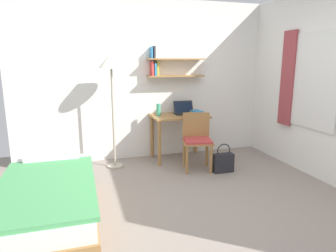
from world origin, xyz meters
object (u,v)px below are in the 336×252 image
(desk, at_px, (179,124))
(bed, at_px, (49,202))
(laptop, at_px, (184,111))
(desk_chair, at_px, (197,138))
(water_bottle, at_px, (159,110))
(book_stack, at_px, (196,112))
(handbag, at_px, (223,162))
(standing_lamp, at_px, (111,68))

(desk, bearing_deg, bed, -140.25)
(bed, distance_m, laptop, 2.68)
(desk_chair, bearing_deg, bed, -152.13)
(water_bottle, bearing_deg, desk_chair, -50.27)
(book_stack, height_order, handbag, book_stack)
(bed, height_order, desk_chair, desk_chair)
(laptop, xyz_separation_m, handbag, (0.32, -0.85, -0.65))
(standing_lamp, xyz_separation_m, water_bottle, (0.74, 0.10, -0.67))
(desk_chair, distance_m, laptop, 0.68)
(book_stack, bearing_deg, laptop, 146.61)
(water_bottle, bearing_deg, book_stack, -5.46)
(laptop, distance_m, handbag, 1.12)
(desk, distance_m, desk_chair, 0.55)
(handbag, bearing_deg, standing_lamp, 155.53)
(water_bottle, distance_m, book_stack, 0.64)
(bed, xyz_separation_m, laptop, (2.02, 1.67, 0.57))
(laptop, xyz_separation_m, book_stack, (0.18, -0.12, -0.02))
(bed, xyz_separation_m, desk, (1.91, 1.59, 0.36))
(bed, height_order, handbag, bed)
(desk, relative_size, desk_chair, 1.06)
(desk_chair, height_order, laptop, laptop)
(desk, bearing_deg, standing_lamp, -175.80)
(bed, distance_m, desk_chair, 2.30)
(laptop, relative_size, handbag, 0.79)
(bed, relative_size, book_stack, 7.75)
(desk_chair, xyz_separation_m, handbag, (0.32, -0.25, -0.33))
(handbag, bearing_deg, book_stack, 101.12)
(standing_lamp, xyz_separation_m, book_stack, (1.37, 0.04, -0.74))
(laptop, relative_size, water_bottle, 1.74)
(water_bottle, bearing_deg, handbag, -45.61)
(desk, relative_size, laptop, 2.63)
(desk, distance_m, handbag, 0.99)
(standing_lamp, distance_m, laptop, 1.40)
(desk, relative_size, water_bottle, 4.56)
(desk_chair, distance_m, water_bottle, 0.80)
(standing_lamp, distance_m, handbag, 2.16)
(standing_lamp, xyz_separation_m, handbag, (1.51, -0.69, -1.37))
(desk, height_order, laptop, laptop)
(book_stack, relative_size, handbag, 0.55)
(laptop, bearing_deg, book_stack, -33.39)
(desk, bearing_deg, water_bottle, 175.79)
(desk, height_order, water_bottle, water_bottle)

